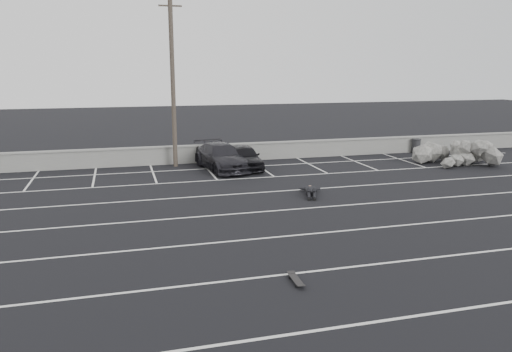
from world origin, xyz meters
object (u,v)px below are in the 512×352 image
object	(u,v)px
trash_bin	(416,146)
skateboard	(296,280)
utility_pole	(173,82)
riprap_pile	(456,155)
person	(311,188)
car_right	(222,157)
car_left	(244,157)

from	to	relation	value
trash_bin	skateboard	bearing A→B (deg)	-130.49
utility_pole	trash_bin	xyz separation A→B (m)	(15.90, 0.40, -4.29)
riprap_pile	utility_pole	bearing A→B (deg)	167.67
riprap_pile	person	size ratio (longest dim) A/B	1.81
utility_pole	trash_bin	size ratio (longest dim) A/B	10.12
utility_pole	riprap_pile	size ratio (longest dim) A/B	1.97
car_right	skateboard	size ratio (longest dim) A/B	6.08
trash_bin	person	distance (m)	13.65
car_right	riprap_pile	world-z (taller)	car_right
car_right	utility_pole	world-z (taller)	utility_pole
utility_pole	riprap_pile	distance (m)	16.95
person	car_left	bearing A→B (deg)	122.74
riprap_pile	skateboard	world-z (taller)	riprap_pile
car_left	trash_bin	distance (m)	12.50
trash_bin	skateboard	size ratio (longest dim) A/B	1.15
utility_pole	riprap_pile	world-z (taller)	utility_pole
person	skateboard	world-z (taller)	person
skateboard	utility_pole	bearing A→B (deg)	96.45
car_left	trash_bin	xyz separation A→B (m)	(12.31, 2.12, -0.20)
car_left	trash_bin	world-z (taller)	car_left
riprap_pile	car_right	bearing A→B (deg)	171.92
trash_bin	person	xyz separation A→B (m)	(-10.78, -8.38, -0.23)
utility_pole	skateboard	distance (m)	17.45
car_left	skateboard	size ratio (longest dim) A/B	4.90
car_right	car_left	bearing A→B (deg)	-16.67
car_left	skateboard	xyz separation A→B (m)	(-2.34, -15.04, -0.60)
car_right	person	bearing A→B (deg)	-76.00
trash_bin	skateboard	distance (m)	22.57
person	riprap_pile	bearing A→B (deg)	41.22
trash_bin	person	bearing A→B (deg)	-142.15
car_left	person	xyz separation A→B (m)	(1.54, -6.25, -0.43)
car_right	skateboard	xyz separation A→B (m)	(-1.13, -15.20, -0.64)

